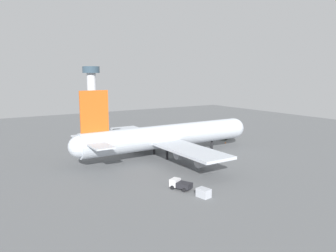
{
  "coord_description": "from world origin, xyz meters",
  "views": [
    {
      "loc": [
        -49.29,
        -77.42,
        23.66
      ],
      "look_at": [
        0.0,
        0.0,
        8.89
      ],
      "focal_mm": 34.31,
      "sensor_mm": 36.0,
      "label": 1
    }
  ],
  "objects_px": {
    "cargo_container_fore": "(204,193)",
    "safety_cone_nose": "(225,142)",
    "maintenance_van": "(113,141)",
    "pushback_tractor": "(180,184)",
    "cargo_airplane": "(168,136)",
    "fuel_truck": "(224,136)",
    "cargo_loader": "(172,133)",
    "control_tower": "(91,83)"
  },
  "relations": [
    {
      "from": "fuel_truck",
      "to": "pushback_tractor",
      "type": "bearing_deg",
      "value": -141.83
    },
    {
      "from": "maintenance_van",
      "to": "control_tower",
      "type": "height_order",
      "value": "control_tower"
    },
    {
      "from": "maintenance_van",
      "to": "cargo_loader",
      "type": "xyz_separation_m",
      "value": [
        25.46,
        2.01,
        -0.01
      ]
    },
    {
      "from": "pushback_tractor",
      "to": "control_tower",
      "type": "xyz_separation_m",
      "value": [
        37.64,
        160.93,
        17.01
      ]
    },
    {
      "from": "cargo_loader",
      "to": "cargo_airplane",
      "type": "bearing_deg",
      "value": -125.22
    },
    {
      "from": "maintenance_van",
      "to": "control_tower",
      "type": "xyz_separation_m",
      "value": [
        32.39,
        112.64,
        16.9
      ]
    },
    {
      "from": "cargo_loader",
      "to": "safety_cone_nose",
      "type": "relative_size",
      "value": 6.12
    },
    {
      "from": "cargo_loader",
      "to": "fuel_truck",
      "type": "bearing_deg",
      "value": -52.66
    },
    {
      "from": "cargo_loader",
      "to": "safety_cone_nose",
      "type": "height_order",
      "value": "cargo_loader"
    },
    {
      "from": "fuel_truck",
      "to": "pushback_tractor",
      "type": "relative_size",
      "value": 0.83
    },
    {
      "from": "fuel_truck",
      "to": "cargo_container_fore",
      "type": "relative_size",
      "value": 1.47
    },
    {
      "from": "control_tower",
      "to": "fuel_truck",
      "type": "bearing_deg",
      "value": -87.5
    },
    {
      "from": "fuel_truck",
      "to": "cargo_airplane",
      "type": "bearing_deg",
      "value": -163.15
    },
    {
      "from": "maintenance_van",
      "to": "cargo_container_fore",
      "type": "distance_m",
      "value": 54.58
    },
    {
      "from": "fuel_truck",
      "to": "cargo_loader",
      "type": "height_order",
      "value": "fuel_truck"
    },
    {
      "from": "cargo_loader",
      "to": "pushback_tractor",
      "type": "bearing_deg",
      "value": -121.41
    },
    {
      "from": "maintenance_van",
      "to": "control_tower",
      "type": "relative_size",
      "value": 0.14
    },
    {
      "from": "maintenance_van",
      "to": "pushback_tractor",
      "type": "height_order",
      "value": "maintenance_van"
    },
    {
      "from": "cargo_airplane",
      "to": "cargo_loader",
      "type": "xyz_separation_m",
      "value": [
        18.08,
        25.61,
        -4.71
      ]
    },
    {
      "from": "pushback_tractor",
      "to": "control_tower",
      "type": "height_order",
      "value": "control_tower"
    },
    {
      "from": "cargo_airplane",
      "to": "fuel_truck",
      "type": "height_order",
      "value": "cargo_airplane"
    },
    {
      "from": "cargo_loader",
      "to": "pushback_tractor",
      "type": "relative_size",
      "value": 0.75
    },
    {
      "from": "fuel_truck",
      "to": "safety_cone_nose",
      "type": "relative_size",
      "value": 6.77
    },
    {
      "from": "cargo_airplane",
      "to": "cargo_container_fore",
      "type": "relative_size",
      "value": 20.44
    },
    {
      "from": "maintenance_van",
      "to": "pushback_tractor",
      "type": "xyz_separation_m",
      "value": [
        -5.25,
        -48.29,
        -0.1
      ]
    },
    {
      "from": "cargo_airplane",
      "to": "control_tower",
      "type": "relative_size",
      "value": 2.0
    },
    {
      "from": "maintenance_van",
      "to": "cargo_loader",
      "type": "height_order",
      "value": "maintenance_van"
    },
    {
      "from": "fuel_truck",
      "to": "safety_cone_nose",
      "type": "height_order",
      "value": "fuel_truck"
    },
    {
      "from": "fuel_truck",
      "to": "cargo_container_fore",
      "type": "xyz_separation_m",
      "value": [
        -41.89,
        -40.09,
        -0.27
      ]
    },
    {
      "from": "cargo_container_fore",
      "to": "safety_cone_nose",
      "type": "height_order",
      "value": "cargo_container_fore"
    },
    {
      "from": "cargo_airplane",
      "to": "maintenance_van",
      "type": "distance_m",
      "value": 25.17
    },
    {
      "from": "cargo_airplane",
      "to": "safety_cone_nose",
      "type": "height_order",
      "value": "cargo_airplane"
    },
    {
      "from": "pushback_tractor",
      "to": "cargo_container_fore",
      "type": "relative_size",
      "value": 1.77
    },
    {
      "from": "cargo_container_fore",
      "to": "safety_cone_nose",
      "type": "xyz_separation_m",
      "value": [
        37.62,
        34.76,
        -0.55
      ]
    },
    {
      "from": "cargo_container_fore",
      "to": "cargo_loader",
      "type": "bearing_deg",
      "value": 62.48
    },
    {
      "from": "cargo_airplane",
      "to": "cargo_loader",
      "type": "bearing_deg",
      "value": 54.78
    },
    {
      "from": "cargo_container_fore",
      "to": "control_tower",
      "type": "height_order",
      "value": "control_tower"
    },
    {
      "from": "cargo_airplane",
      "to": "maintenance_van",
      "type": "bearing_deg",
      "value": 107.38
    },
    {
      "from": "cargo_loader",
      "to": "cargo_container_fore",
      "type": "relative_size",
      "value": 1.33
    },
    {
      "from": "fuel_truck",
      "to": "pushback_tractor",
      "type": "height_order",
      "value": "fuel_truck"
    },
    {
      "from": "cargo_airplane",
      "to": "cargo_container_fore",
      "type": "bearing_deg",
      "value": -110.18
    },
    {
      "from": "cargo_airplane",
      "to": "pushback_tractor",
      "type": "distance_m",
      "value": 28.15
    }
  ]
}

